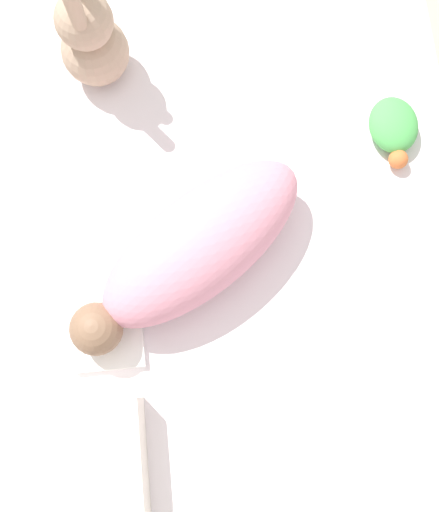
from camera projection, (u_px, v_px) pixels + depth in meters
The scene contains 7 objects.
ground_plane at pixel (234, 283), 1.46m from camera, with size 12.00×12.00×0.00m, color #B2A893.
bed_mattress at pixel (235, 277), 1.38m from camera, with size 1.49×1.05×0.16m.
burp_cloth at pixel (108, 332), 1.27m from camera, with size 0.16×0.15×0.02m.
swaddled_baby at pixel (195, 248), 1.22m from camera, with size 0.45×0.54×0.18m.
pillow at pixel (66, 503), 1.15m from camera, with size 0.37×0.31×0.11m.
bunny_plush at pixel (91, 39), 1.29m from camera, with size 0.15×0.15×0.34m.
turtle_plush at pixel (394, 128), 1.34m from camera, with size 0.17×0.11×0.06m.
Camera 1 is at (0.25, -0.06, 1.44)m, focal length 42.00 mm.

